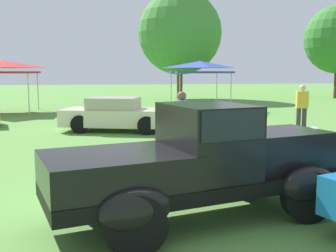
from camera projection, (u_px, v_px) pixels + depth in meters
ground_plane at (151, 216)px, 6.17m from camera, size 120.00×120.00×0.00m
feature_pickup_truck at (202, 162)px, 5.92m from camera, size 4.65×2.68×1.70m
show_car_cream at (117, 115)px, 14.82m from camera, size 4.28×2.74×1.22m
spectator_near_truck at (182, 124)px, 9.80m from camera, size 0.25×0.40×1.69m
spectator_by_row at (302, 107)px, 14.50m from camera, size 0.44×0.33×1.69m
canopy_tent_left_field at (3, 66)px, 21.02m from camera, size 3.28×3.28×2.71m
canopy_tent_center_field at (200, 66)px, 22.39m from camera, size 3.05×3.05×2.71m
treeline_mid_left at (180, 33)px, 31.29m from camera, size 6.40×6.40×8.26m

